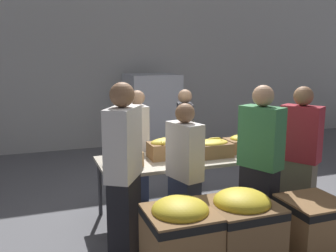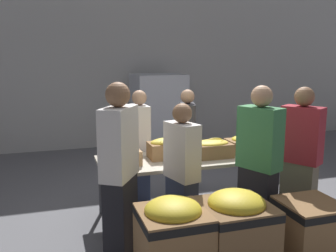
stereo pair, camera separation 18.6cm
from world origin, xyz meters
TOP-DOWN VIEW (x-y plane):
  - ground_plane at (0.00, 0.00)m, footprint 30.00×30.00m
  - wall_back at (0.00, 3.97)m, footprint 16.00×0.08m
  - sorting_table at (0.00, 0.00)m, footprint 2.21×0.86m
  - banana_box_0 at (-0.83, -0.07)m, footprint 0.41×0.30m
  - banana_box_1 at (-0.25, 0.05)m, footprint 0.47×0.32m
  - banana_box_2 at (0.28, -0.08)m, footprint 0.49×0.31m
  - banana_box_3 at (0.80, 0.03)m, footprint 0.48×0.32m
  - volunteer_0 at (0.29, 0.82)m, footprint 0.31×0.45m
  - volunteer_1 at (0.51, -0.80)m, footprint 0.39×0.51m
  - volunteer_2 at (-0.43, 0.75)m, footprint 0.22×0.42m
  - volunteer_3 at (-0.31, -0.65)m, footprint 0.30×0.45m
  - volunteer_4 at (-0.99, -0.75)m, footprint 0.45×0.52m
  - volunteer_5 at (1.12, -0.69)m, footprint 0.42×0.49m
  - donation_bin_0 at (-0.64, -1.35)m, footprint 0.59×0.59m
  - donation_bin_1 at (-0.04, -1.35)m, footprint 0.62×0.62m
  - donation_bin_2 at (0.77, -1.35)m, footprint 0.56×0.56m
  - pallet_stack_0 at (0.51, 3.13)m, footprint 1.08×1.08m

SIDE VIEW (x-z plane):
  - ground_plane at x=0.00m, z-range 0.00..0.00m
  - donation_bin_2 at x=0.77m, z-range 0.03..0.62m
  - donation_bin_1 at x=-0.04m, z-range 0.02..0.82m
  - donation_bin_0 at x=-0.64m, z-range 0.02..0.83m
  - sorting_table at x=0.00m, z-range 0.33..1.08m
  - volunteer_3 at x=-0.31m, z-range 0.00..1.51m
  - volunteer_0 at x=0.29m, z-range 0.00..1.51m
  - volunteer_2 at x=-0.43m, z-range 0.00..1.53m
  - pallet_stack_0 at x=0.51m, z-range -0.01..1.62m
  - volunteer_5 at x=1.12m, z-range -0.01..1.65m
  - volunteer_1 at x=0.51m, z-range -0.01..1.69m
  - banana_box_2 at x=0.28m, z-range 0.75..0.99m
  - banana_box_3 at x=0.80m, z-range 0.75..0.98m
  - banana_box_0 at x=-0.83m, z-range 0.75..0.99m
  - volunteer_4 at x=-0.99m, z-range -0.01..1.75m
  - banana_box_1 at x=-0.25m, z-range 0.75..1.02m
  - wall_back at x=0.00m, z-range 0.00..4.00m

